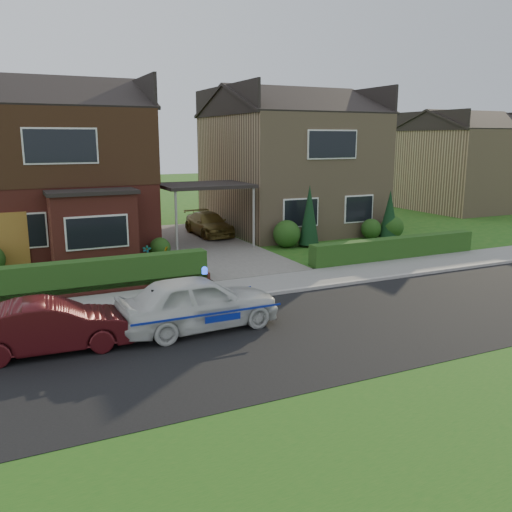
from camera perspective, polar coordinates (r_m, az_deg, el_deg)
ground at (r=14.37m, az=10.00°, el=-6.87°), size 120.00×120.00×0.00m
road at (r=14.37m, az=10.00°, el=-6.87°), size 60.00×6.00×0.02m
kerb at (r=16.80m, az=4.00°, el=-3.66°), size 60.00×0.16×0.12m
sidewalk at (r=17.69m, az=2.33°, el=-2.86°), size 60.00×2.00×0.10m
driveway at (r=23.86m, az=-5.38°, el=1.09°), size 3.80×12.00×0.12m
house_left at (r=25.02m, az=-20.66°, el=9.54°), size 7.50×9.53×7.25m
house_right at (r=28.56m, az=3.51°, el=10.24°), size 7.50×8.06×7.25m
carport_link at (r=23.45m, az=-5.47°, el=7.30°), size 3.80×3.00×2.77m
dwarf_wall at (r=17.06m, az=-17.21°, el=-3.54°), size 7.70×0.25×0.36m
hedge_left at (r=17.25m, az=-17.24°, el=-3.99°), size 7.50×0.55×0.90m
hedge_right at (r=21.88m, az=14.35°, el=-0.42°), size 7.50×0.55×0.80m
shrub_left_mid at (r=21.08m, az=-14.07°, el=0.95°), size 1.32×1.32×1.32m
shrub_left_near at (r=21.77m, az=-10.07°, el=0.84°), size 0.84×0.84×0.84m
shrub_right_near at (r=23.62m, az=3.26°, el=2.34°), size 1.20×1.20×1.20m
shrub_right_mid at (r=26.21m, az=12.03°, el=2.81°), size 0.96×0.96×0.96m
shrub_right_far at (r=26.58m, az=14.14°, el=2.97°), size 1.08×1.08×1.08m
conifer_a at (r=23.83m, az=5.62°, el=4.10°), size 0.90×0.90×2.60m
conifer_b at (r=26.37m, az=13.87°, el=4.15°), size 0.90×0.90×2.20m
neighbour_right at (r=38.93m, az=20.83°, el=8.45°), size 6.50×7.00×5.20m
police_car at (r=13.51m, az=-6.13°, el=-4.92°), size 3.71×4.11×1.54m
driveway_car at (r=26.12m, az=-5.00°, el=3.39°), size 1.54×3.68×1.06m
street_car at (r=12.90m, az=-20.80°, el=-7.00°), size 1.42×3.62×1.17m
potted_plant_a at (r=21.05m, az=-11.43°, el=0.15°), size 0.41×0.35×0.66m
potted_plant_b at (r=20.02m, az=-9.72°, el=-0.20°), size 0.57×0.56×0.80m
potted_plant_c at (r=17.88m, az=-13.72°, el=-2.10°), size 0.47×0.47×0.67m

